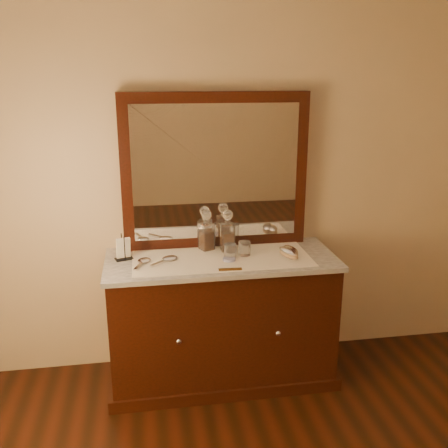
{
  "coord_description": "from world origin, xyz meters",
  "views": [
    {
      "loc": [
        -0.47,
        -0.95,
        1.96
      ],
      "look_at": [
        0.0,
        1.85,
        1.1
      ],
      "focal_mm": 40.26,
      "sensor_mm": 36.0,
      "label": 1
    }
  ],
  "objects_px": {
    "brush_near": "(289,253)",
    "comb": "(230,269)",
    "pin_dish": "(229,259)",
    "hand_mirror_inner": "(168,259)",
    "mirror_frame": "(215,171)",
    "decanter_right": "(227,235)",
    "brush_far": "(291,251)",
    "decanter_left": "(207,234)",
    "dresser_cabinet": "(221,321)",
    "napkin_rack": "(123,249)",
    "hand_mirror_outer": "(143,261)"
  },
  "relations": [
    {
      "from": "brush_near",
      "to": "comb",
      "type": "bearing_deg",
      "value": -158.01
    },
    {
      "from": "pin_dish",
      "to": "comb",
      "type": "relative_size",
      "value": 0.58
    },
    {
      "from": "brush_near",
      "to": "hand_mirror_inner",
      "type": "height_order",
      "value": "brush_near"
    },
    {
      "from": "mirror_frame",
      "to": "comb",
      "type": "distance_m",
      "value": 0.68
    },
    {
      "from": "hand_mirror_inner",
      "to": "decanter_right",
      "type": "bearing_deg",
      "value": 17.12
    },
    {
      "from": "mirror_frame",
      "to": "hand_mirror_inner",
      "type": "distance_m",
      "value": 0.64
    },
    {
      "from": "decanter_right",
      "to": "brush_far",
      "type": "bearing_deg",
      "value": -20.55
    },
    {
      "from": "decanter_left",
      "to": "dresser_cabinet",
      "type": "bearing_deg",
      "value": -66.3
    },
    {
      "from": "decanter_right",
      "to": "napkin_rack",
      "type": "bearing_deg",
      "value": -176.16
    },
    {
      "from": "comb",
      "to": "hand_mirror_inner",
      "type": "height_order",
      "value": "hand_mirror_inner"
    },
    {
      "from": "decanter_left",
      "to": "hand_mirror_inner",
      "type": "relative_size",
      "value": 1.39
    },
    {
      "from": "napkin_rack",
      "to": "decanter_right",
      "type": "height_order",
      "value": "decanter_right"
    },
    {
      "from": "brush_near",
      "to": "hand_mirror_outer",
      "type": "xyz_separation_m",
      "value": [
        -0.9,
        0.04,
        -0.02
      ]
    },
    {
      "from": "comb",
      "to": "decanter_left",
      "type": "bearing_deg",
      "value": 105.85
    },
    {
      "from": "napkin_rack",
      "to": "decanter_left",
      "type": "relative_size",
      "value": 0.6
    },
    {
      "from": "decanter_left",
      "to": "hand_mirror_outer",
      "type": "relative_size",
      "value": 1.3
    },
    {
      "from": "dresser_cabinet",
      "to": "decanter_right",
      "type": "bearing_deg",
      "value": 63.27
    },
    {
      "from": "pin_dish",
      "to": "comb",
      "type": "xyz_separation_m",
      "value": [
        -0.02,
        -0.16,
        -0.0
      ]
    },
    {
      "from": "comb",
      "to": "napkin_rack",
      "type": "bearing_deg",
      "value": 157.54
    },
    {
      "from": "dresser_cabinet",
      "to": "mirror_frame",
      "type": "distance_m",
      "value": 0.97
    },
    {
      "from": "comb",
      "to": "brush_far",
      "type": "relative_size",
      "value": 0.8
    },
    {
      "from": "mirror_frame",
      "to": "brush_far",
      "type": "bearing_deg",
      "value": -31.66
    },
    {
      "from": "brush_near",
      "to": "dresser_cabinet",
      "type": "bearing_deg",
      "value": 172.21
    },
    {
      "from": "hand_mirror_outer",
      "to": "hand_mirror_inner",
      "type": "relative_size",
      "value": 1.07
    },
    {
      "from": "mirror_frame",
      "to": "hand_mirror_outer",
      "type": "distance_m",
      "value": 0.74
    },
    {
      "from": "brush_near",
      "to": "hand_mirror_inner",
      "type": "xyz_separation_m",
      "value": [
        -0.75,
        0.05,
        -0.02
      ]
    },
    {
      "from": "pin_dish",
      "to": "napkin_rack",
      "type": "xyz_separation_m",
      "value": [
        -0.64,
        0.14,
        0.05
      ]
    },
    {
      "from": "mirror_frame",
      "to": "napkin_rack",
      "type": "height_order",
      "value": "mirror_frame"
    },
    {
      "from": "decanter_left",
      "to": "hand_mirror_outer",
      "type": "distance_m",
      "value": 0.46
    },
    {
      "from": "napkin_rack",
      "to": "hand_mirror_outer",
      "type": "bearing_deg",
      "value": -38.22
    },
    {
      "from": "napkin_rack",
      "to": "hand_mirror_inner",
      "type": "relative_size",
      "value": 0.83
    },
    {
      "from": "mirror_frame",
      "to": "brush_near",
      "type": "relative_size",
      "value": 6.33
    },
    {
      "from": "hand_mirror_outer",
      "to": "hand_mirror_inner",
      "type": "bearing_deg",
      "value": 5.79
    },
    {
      "from": "pin_dish",
      "to": "brush_near",
      "type": "height_order",
      "value": "brush_near"
    },
    {
      "from": "brush_near",
      "to": "brush_far",
      "type": "bearing_deg",
      "value": 55.22
    },
    {
      "from": "dresser_cabinet",
      "to": "comb",
      "type": "height_order",
      "value": "comb"
    },
    {
      "from": "comb",
      "to": "hand_mirror_outer",
      "type": "xyz_separation_m",
      "value": [
        -0.5,
        0.2,
        0.0
      ]
    },
    {
      "from": "dresser_cabinet",
      "to": "brush_near",
      "type": "height_order",
      "value": "brush_near"
    },
    {
      "from": "dresser_cabinet",
      "to": "hand_mirror_inner",
      "type": "height_order",
      "value": "hand_mirror_inner"
    },
    {
      "from": "napkin_rack",
      "to": "brush_far",
      "type": "bearing_deg",
      "value": -5.41
    },
    {
      "from": "brush_far",
      "to": "pin_dish",
      "type": "bearing_deg",
      "value": -174.68
    },
    {
      "from": "decanter_right",
      "to": "hand_mirror_outer",
      "type": "xyz_separation_m",
      "value": [
        -0.54,
        -0.14,
        -0.1
      ]
    },
    {
      "from": "dresser_cabinet",
      "to": "brush_near",
      "type": "xyz_separation_m",
      "value": [
        0.42,
        -0.06,
        0.47
      ]
    },
    {
      "from": "brush_near",
      "to": "hand_mirror_inner",
      "type": "distance_m",
      "value": 0.76
    },
    {
      "from": "pin_dish",
      "to": "hand_mirror_outer",
      "type": "xyz_separation_m",
      "value": [
        -0.52,
        0.04,
        0.0
      ]
    },
    {
      "from": "brush_near",
      "to": "pin_dish",
      "type": "bearing_deg",
      "value": -179.05
    },
    {
      "from": "pin_dish",
      "to": "brush_far",
      "type": "bearing_deg",
      "value": 5.32
    },
    {
      "from": "dresser_cabinet",
      "to": "hand_mirror_inner",
      "type": "relative_size",
      "value": 7.3
    },
    {
      "from": "pin_dish",
      "to": "hand_mirror_inner",
      "type": "bearing_deg",
      "value": 171.03
    },
    {
      "from": "dresser_cabinet",
      "to": "hand_mirror_outer",
      "type": "relative_size",
      "value": 6.82
    }
  ]
}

